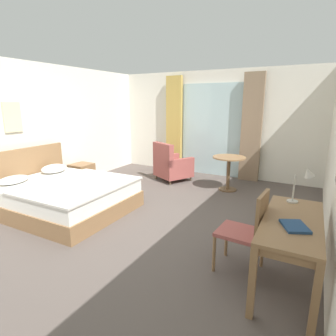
{
  "coord_description": "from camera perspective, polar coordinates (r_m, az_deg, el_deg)",
  "views": [
    {
      "loc": [
        2.34,
        -3.23,
        1.84
      ],
      "look_at": [
        0.33,
        0.42,
        0.82
      ],
      "focal_mm": 29.16,
      "sensor_mm": 36.0,
      "label": 1
    }
  ],
  "objects": [
    {
      "name": "armchair_by_window",
      "position": [
        6.49,
        0.73,
        0.48
      ],
      "size": [
        0.96,
        0.96,
        0.92
      ],
      "color": "#9E4C47",
      "rests_on": "ground"
    },
    {
      "name": "curtain_panel_left",
      "position": [
        7.33,
        1.29,
        9.02
      ],
      "size": [
        0.44,
        0.1,
        2.49
      ],
      "primitive_type": "cube",
      "color": "tan",
      "rests_on": "ground"
    },
    {
      "name": "nightstand",
      "position": [
        6.55,
        -17.54,
        -1.17
      ],
      "size": [
        0.43,
        0.46,
        0.47
      ],
      "color": "olive",
      "rests_on": "ground"
    },
    {
      "name": "closed_book",
      "position": [
        2.79,
        24.96,
        -10.99
      ],
      "size": [
        0.29,
        0.33,
        0.02
      ],
      "primitive_type": "cube",
      "rotation": [
        0.0,
        0.0,
        0.43
      ],
      "color": "navy",
      "rests_on": "writing_desk"
    },
    {
      "name": "writing_desk",
      "position": [
        3.0,
        24.47,
        -11.37
      ],
      "size": [
        0.56,
        1.33,
        0.72
      ],
      "color": "olive",
      "rests_on": "ground"
    },
    {
      "name": "bed",
      "position": [
        5.06,
        -21.11,
        -5.23
      ],
      "size": [
        2.15,
        1.78,
        1.0
      ],
      "color": "olive",
      "rests_on": "ground"
    },
    {
      "name": "curtain_panel_right",
      "position": [
        6.65,
        17.04,
        7.95
      ],
      "size": [
        0.46,
        0.1,
        2.49
      ],
      "primitive_type": "cube",
      "color": "#897056",
      "rests_on": "ground"
    },
    {
      "name": "balcony_glass_door",
      "position": [
        7.03,
        9.04,
        7.81
      ],
      "size": [
        1.58,
        0.02,
        2.28
      ],
      "primitive_type": "cube",
      "color": "silver",
      "rests_on": "ground"
    },
    {
      "name": "desk_lamp",
      "position": [
        3.42,
        26.67,
        -1.94
      ],
      "size": [
        0.26,
        0.19,
        0.42
      ],
      "color": "#B7B2A8",
      "rests_on": "writing_desk"
    },
    {
      "name": "wall_back",
      "position": [
        7.08,
        9.52,
        9.1
      ],
      "size": [
        5.38,
        0.12,
        2.59
      ],
      "primitive_type": "cube",
      "color": "white",
      "rests_on": "ground"
    },
    {
      "name": "framed_picture",
      "position": [
        5.76,
        -29.78,
        9.2
      ],
      "size": [
        0.03,
        0.33,
        0.54
      ],
      "color": "beige"
    },
    {
      "name": "round_cafe_table",
      "position": [
        5.86,
        12.58,
        0.52
      ],
      "size": [
        0.68,
        0.68,
        0.73
      ],
      "color": "olive",
      "rests_on": "ground"
    },
    {
      "name": "desk_chair",
      "position": [
        3.11,
        16.41,
        -12.02
      ],
      "size": [
        0.49,
        0.45,
        0.93
      ],
      "color": "#9E4C47",
      "rests_on": "ground"
    },
    {
      "name": "ground",
      "position": [
        4.42,
        -6.55,
        -11.72
      ],
      "size": [
        5.78,
        7.37,
        0.1
      ],
      "primitive_type": "cube",
      "color": "#564C47"
    },
    {
      "name": "wall_left",
      "position": [
        5.96,
        -28.25,
        6.85
      ],
      "size": [
        0.12,
        6.97,
        2.59
      ],
      "primitive_type": "cube",
      "color": "white",
      "rests_on": "ground"
    }
  ]
}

